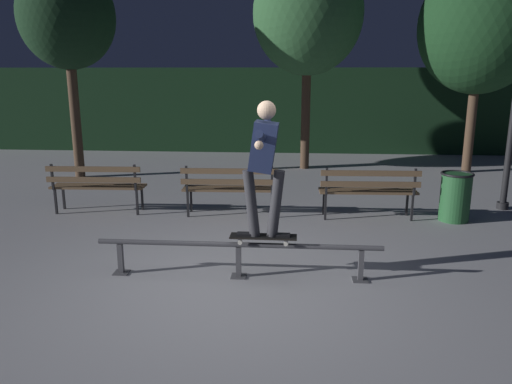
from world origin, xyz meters
TOP-DOWN VIEW (x-y plane):
  - ground_plane at (0.00, 0.00)m, footprint 90.00×90.00m
  - hedge_backdrop at (0.00, 10.13)m, footprint 24.00×1.20m
  - grind_rail at (-0.00, 0.25)m, footprint 3.37×0.18m
  - skateboard at (0.29, 0.25)m, footprint 0.78×0.21m
  - skateboarder at (0.30, 0.25)m, footprint 0.62×1.41m
  - park_bench_leftmost at (-2.71, 2.78)m, footprint 1.61×0.47m
  - park_bench_left_center at (-0.42, 2.78)m, footprint 1.61×0.47m
  - park_bench_right_center at (1.87, 2.78)m, footprint 1.61×0.47m
  - tree_far_left at (-4.29, 5.67)m, footprint 2.05×2.05m
  - tree_far_right at (4.84, 6.99)m, footprint 2.78×2.78m
  - tree_behind_benches at (0.91, 7.16)m, footprint 2.60×2.60m
  - trash_can at (3.27, 2.81)m, footprint 0.52×0.52m

SIDE VIEW (x-z plane):
  - ground_plane at x=0.00m, z-range 0.00..0.00m
  - grind_rail at x=0.00m, z-range 0.11..0.54m
  - trash_can at x=3.27m, z-range 0.01..0.81m
  - skateboard at x=0.29m, z-range 0.46..0.55m
  - park_bench_leftmost at x=-2.71m, z-range 0.10..0.98m
  - park_bench_left_center at x=-0.42m, z-range 0.10..0.98m
  - park_bench_right_center at x=1.87m, z-range 0.10..0.98m
  - hedge_backdrop at x=0.00m, z-range 0.00..2.50m
  - skateboarder at x=0.30m, z-range 0.66..2.22m
  - tree_far_right at x=4.84m, z-range 0.92..5.84m
  - tree_far_left at x=-4.29m, z-range 1.18..5.85m
  - tree_behind_benches at x=0.91m, z-range 1.13..6.27m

